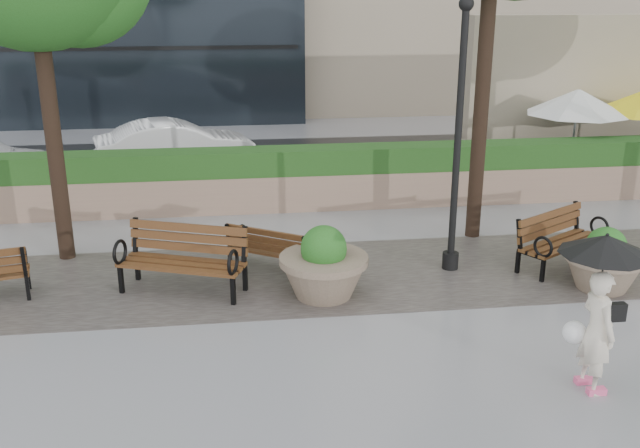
{
  "coord_description": "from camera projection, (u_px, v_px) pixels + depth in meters",
  "views": [
    {
      "loc": [
        -1.7,
        -8.16,
        4.72
      ],
      "look_at": [
        -0.33,
        2.52,
        1.1
      ],
      "focal_mm": 40.0,
      "sensor_mm": 36.0,
      "label": 1
    }
  ],
  "objects": [
    {
      "name": "ground",
      "position": [
        369.0,
        362.0,
        9.38
      ],
      "size": [
        100.0,
        100.0,
        0.0
      ],
      "primitive_type": "plane",
      "color": "gray",
      "rests_on": "ground"
    },
    {
      "name": "cobble_strip",
      "position": [
        336.0,
        275.0,
        12.2
      ],
      "size": [
        28.0,
        3.2,
        0.01
      ],
      "primitive_type": "cube",
      "color": "#383330",
      "rests_on": "ground"
    },
    {
      "name": "hedge_wall",
      "position": [
        309.0,
        178.0,
        15.75
      ],
      "size": [
        24.0,
        0.8,
        1.35
      ],
      "color": "#957860",
      "rests_on": "ground"
    },
    {
      "name": "asphalt_street",
      "position": [
        293.0,
        164.0,
        19.72
      ],
      "size": [
        40.0,
        7.0,
        0.0
      ],
      "primitive_type": "cube",
      "color": "black",
      "rests_on": "ground"
    },
    {
      "name": "bench_1",
      "position": [
        183.0,
        273.0,
        11.44
      ],
      "size": [
        2.14,
        1.45,
        1.08
      ],
      "rotation": [
        0.0,
        0.0,
        -0.36
      ],
      "color": "brown",
      "rests_on": "ground"
    },
    {
      "name": "bench_2",
      "position": [
        273.0,
        258.0,
        12.27
      ],
      "size": [
        1.63,
        1.36,
        0.84
      ],
      "rotation": [
        0.0,
        0.0,
        2.56
      ],
      "color": "brown",
      "rests_on": "ground"
    },
    {
      "name": "bench_3",
      "position": [
        559.0,
        251.0,
        12.52
      ],
      "size": [
        1.88,
        1.53,
        0.96
      ],
      "rotation": [
        0.0,
        0.0,
        0.55
      ],
      "color": "brown",
      "rests_on": "ground"
    },
    {
      "name": "planter_left",
      "position": [
        324.0,
        269.0,
        11.24
      ],
      "size": [
        1.41,
        1.41,
        1.18
      ],
      "color": "#7F6B56",
      "rests_on": "ground"
    },
    {
      "name": "planter_right",
      "position": [
        604.0,
        265.0,
        11.54
      ],
      "size": [
        1.26,
        1.26,
        1.05
      ],
      "color": "#7F6B56",
      "rests_on": "ground"
    },
    {
      "name": "lamppost",
      "position": [
        457.0,
        156.0,
        11.84
      ],
      "size": [
        0.28,
        0.28,
        4.56
      ],
      "color": "black",
      "rests_on": "ground"
    },
    {
      "name": "patio_umb_white",
      "position": [
        577.0,
        102.0,
        17.43
      ],
      "size": [
        2.5,
        2.5,
        2.3
      ],
      "color": "black",
      "rests_on": "ground"
    },
    {
      "name": "car_right",
      "position": [
        176.0,
        146.0,
        18.77
      ],
      "size": [
        4.38,
        2.4,
        1.37
      ],
      "primitive_type": "imported",
      "rotation": [
        0.0,
        0.0,
        1.81
      ],
      "color": "silver",
      "rests_on": "ground"
    },
    {
      "name": "pedestrian",
      "position": [
        600.0,
        298.0,
        8.42
      ],
      "size": [
        1.08,
        1.08,
        1.98
      ],
      "rotation": [
        0.0,
        0.0,
        1.68
      ],
      "color": "#EDE0C7",
      "rests_on": "ground"
    }
  ]
}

